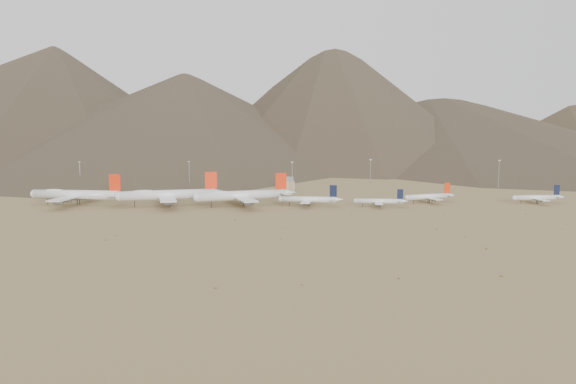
{
  "coord_description": "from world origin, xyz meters",
  "views": [
    {
      "loc": [
        8.57,
        -364.67,
        57.51
      ],
      "look_at": [
        24.77,
        30.0,
        9.59
      ],
      "focal_mm": 35.0,
      "sensor_mm": 36.0,
      "label": 1
    }
  ],
  "objects_px": {
    "narrowbody_a": "(310,199)",
    "widebody_centre": "(169,195)",
    "narrowbody_b": "(380,201)",
    "widebody_east": "(242,195)",
    "control_tower": "(290,184)",
    "widebody_west": "(77,194)"
  },
  "relations": [
    {
      "from": "narrowbody_a",
      "to": "widebody_centre",
      "type": "bearing_deg",
      "value": -174.13
    },
    {
      "from": "narrowbody_b",
      "to": "widebody_east",
      "type": "bearing_deg",
      "value": -177.66
    },
    {
      "from": "narrowbody_a",
      "to": "narrowbody_b",
      "type": "bearing_deg",
      "value": 3.24
    },
    {
      "from": "narrowbody_a",
      "to": "control_tower",
      "type": "bearing_deg",
      "value": 105.1
    },
    {
      "from": "widebody_west",
      "to": "control_tower",
      "type": "relative_size",
      "value": 6.27
    },
    {
      "from": "widebody_west",
      "to": "narrowbody_b",
      "type": "bearing_deg",
      "value": 5.23
    },
    {
      "from": "narrowbody_a",
      "to": "narrowbody_b",
      "type": "relative_size",
      "value": 1.2
    },
    {
      "from": "widebody_west",
      "to": "narrowbody_b",
      "type": "distance_m",
      "value": 214.76
    },
    {
      "from": "widebody_west",
      "to": "control_tower",
      "type": "distance_m",
      "value": 176.35
    },
    {
      "from": "widebody_east",
      "to": "narrowbody_b",
      "type": "bearing_deg",
      "value": -22.34
    },
    {
      "from": "control_tower",
      "to": "widebody_centre",
      "type": "bearing_deg",
      "value": -135.01
    },
    {
      "from": "widebody_east",
      "to": "control_tower",
      "type": "bearing_deg",
      "value": 50.47
    },
    {
      "from": "widebody_west",
      "to": "narrowbody_a",
      "type": "xyz_separation_m",
      "value": [
        165.18,
        -11.68,
        -2.85
      ]
    },
    {
      "from": "narrowbody_a",
      "to": "widebody_east",
      "type": "bearing_deg",
      "value": -174.89
    },
    {
      "from": "widebody_centre",
      "to": "narrowbody_b",
      "type": "distance_m",
      "value": 148.69
    },
    {
      "from": "narrowbody_a",
      "to": "narrowbody_b",
      "type": "height_order",
      "value": "narrowbody_a"
    },
    {
      "from": "narrowbody_b",
      "to": "control_tower",
      "type": "relative_size",
      "value": 3.17
    },
    {
      "from": "widebody_centre",
      "to": "narrowbody_b",
      "type": "height_order",
      "value": "widebody_centre"
    },
    {
      "from": "widebody_west",
      "to": "widebody_centre",
      "type": "bearing_deg",
      "value": 4.54
    },
    {
      "from": "widebody_east",
      "to": "narrowbody_b",
      "type": "xyz_separation_m",
      "value": [
        96.25,
        -8.45,
        -3.66
      ]
    },
    {
      "from": "widebody_west",
      "to": "widebody_centre",
      "type": "relative_size",
      "value": 0.97
    },
    {
      "from": "widebody_centre",
      "to": "narrowbody_a",
      "type": "distance_m",
      "value": 99.57
    }
  ]
}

